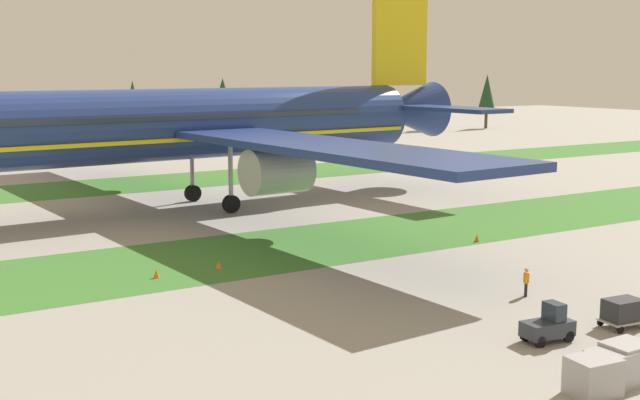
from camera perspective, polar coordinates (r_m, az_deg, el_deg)
The scene contains 13 objects.
grass_strip_near at distance 63.20m, azimuth 0.06°, elevation -3.07°, with size 320.00×13.78×0.01m, color #3D752D.
grass_strip_far at distance 98.58m, azimuth -12.08°, elevation 1.20°, with size 320.00×13.78×0.01m, color #3D752D.
airliner at distance 78.43m, azimuth -9.40°, elevation 5.37°, with size 63.93×78.76×23.25m.
baggage_tug at distance 42.24m, azimuth 15.95°, elevation -8.59°, with size 2.72×1.56×1.97m.
cargo_dolly_lead at distance 45.59m, azimuth 20.73°, elevation -7.38°, with size 2.34×1.72×1.55m.
ground_crew_marshaller at distance 49.94m, azimuth 14.45°, elevation -5.60°, with size 0.44×0.41×1.74m.
uld_container_0 at distance 36.19m, azimuth 18.85°, elevation -11.79°, with size 2.00×1.60×1.62m, color #A3A3A8.
uld_container_1 at distance 37.41m, azimuth 20.03°, elevation -11.19°, with size 2.00×1.60×1.59m, color #A3A3A8.
uld_container_2 at distance 38.25m, azimuth 20.95°, elevation -10.67°, with size 2.00×1.60×1.72m, color #A3A3A8.
taxiway_marker_0 at distance 53.76m, azimuth -11.55°, elevation -5.15°, with size 0.44×0.44×0.60m, color orange.
taxiway_marker_1 at distance 64.76m, azimuth 11.10°, elevation -2.67°, with size 0.44×0.44×0.60m, color orange.
taxiway_marker_2 at distance 55.57m, azimuth -7.21°, elevation -4.59°, with size 0.44×0.44×0.52m, color orange.
distant_tree_line at distance 142.86m, azimuth -17.74°, elevation 6.14°, with size 199.53×10.72×12.38m.
Camera 1 is at (-32.35, -17.74, 13.52)m, focal length 45.01 mm.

